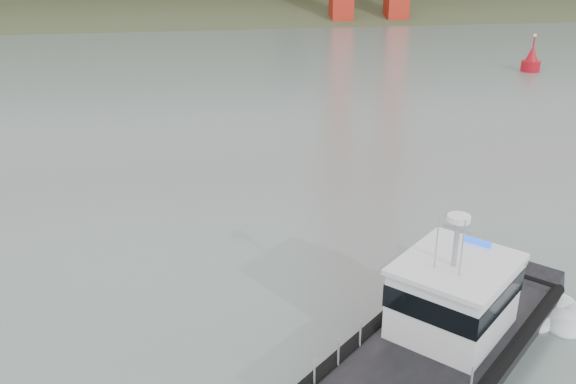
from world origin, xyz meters
The scene contains 3 objects.
ground centered at (0.00, 0.00, 0.00)m, with size 400.00×400.00×0.00m, color slate.
patrol_boat centered at (4.44, 0.35, 1.33)m, with size 10.67×10.39×5.30m.
nav_buoy centered at (28.84, 41.17, 0.98)m, with size 1.78×1.78×3.72m.
Camera 1 is at (-3.00, -15.76, 13.02)m, focal length 40.00 mm.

